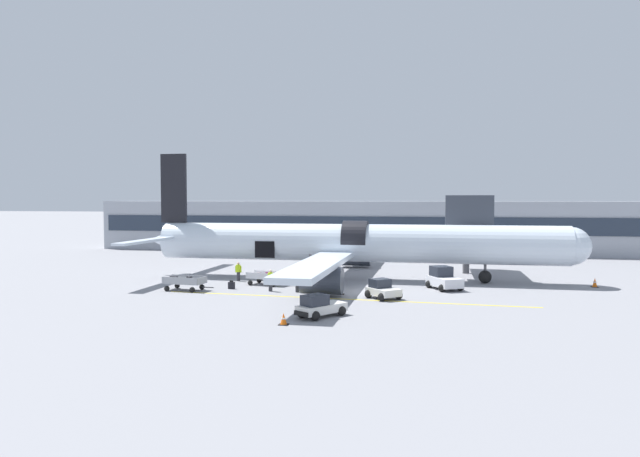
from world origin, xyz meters
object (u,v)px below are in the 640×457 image
baggage_tug_mid (383,290)px  suitcase_on_tarmac_upright (232,285)px  ground_crew_loader_b (297,281)px  baggage_tug_lead (320,307)px  baggage_tug_rear (443,279)px  airplane (349,244)px  ground_crew_driver (271,280)px  ground_crew_loader_a (238,271)px  baggage_cart_loading (267,278)px  baggage_cart_queued (185,283)px

baggage_tug_mid → suitcase_on_tarmac_upright: bearing=170.7°
baggage_tug_mid → ground_crew_loader_b: bearing=167.5°
baggage_tug_lead → ground_crew_loader_b: 8.97m
baggage_tug_rear → baggage_tug_lead: bearing=-120.8°
airplane → suitcase_on_tarmac_upright: 10.83m
baggage_tug_rear → ground_crew_driver: baggage_tug_rear is taller
ground_crew_loader_a → ground_crew_driver: 6.14m
ground_crew_loader_a → ground_crew_loader_b: (6.15, -4.57, -0.01)m
baggage_tug_mid → baggage_tug_rear: baggage_tug_rear is taller
airplane → ground_crew_loader_b: airplane is taller
baggage_tug_lead → baggage_cart_loading: bearing=120.2°
ground_crew_loader_a → suitcase_on_tarmac_upright: bearing=-77.5°
baggage_tug_mid → ground_crew_loader_a: ground_crew_loader_a is taller
baggage_cart_loading → ground_crew_driver: bearing=-68.6°
baggage_tug_lead → ground_crew_driver: bearing=123.0°
baggage_tug_lead → ground_crew_loader_a: ground_crew_loader_a is taller
baggage_tug_lead → ground_crew_loader_b: size_ratio=2.10×
baggage_tug_lead → ground_crew_loader_a: (-9.52, 12.88, 0.25)m
baggage_tug_rear → ground_crew_loader_b: (-10.48, -3.61, 0.09)m
airplane → baggage_cart_queued: airplane is taller
suitcase_on_tarmac_upright → ground_crew_driver: bearing=-8.4°
ground_crew_loader_b → airplane: bearing=69.7°
baggage_cart_loading → ground_crew_driver: size_ratio=2.43×
baggage_cart_queued → ground_crew_loader_a: (2.19, 5.48, 0.27)m
ground_crew_loader_a → ground_crew_loader_b: ground_crew_loader_a is taller
ground_crew_driver → suitcase_on_tarmac_upright: 3.30m
baggage_tug_mid → ground_crew_loader_b: size_ratio=1.72×
baggage_tug_mid → baggage_cart_queued: 14.69m
baggage_cart_loading → suitcase_on_tarmac_upright: size_ratio=6.08×
ground_crew_loader_a → suitcase_on_tarmac_upright: ground_crew_loader_a is taller
airplane → baggage_cart_loading: bearing=-143.5°
airplane → baggage_tug_lead: 15.83m
baggage_tug_lead → ground_crew_loader_b: bearing=112.1°
baggage_tug_lead → baggage_tug_rear: baggage_tug_rear is taller
baggage_cart_queued → baggage_tug_rear: bearing=13.5°
baggage_tug_rear → ground_crew_loader_a: (-16.63, 0.96, 0.10)m
baggage_tug_rear → baggage_cart_loading: (-13.67, -0.65, -0.21)m
ground_crew_loader_a → ground_crew_driver: bearing=-47.9°
baggage_cart_queued → ground_crew_loader_a: 5.90m
ground_crew_loader_b → baggage_tug_rear: bearing=19.0°
baggage_tug_lead → baggage_cart_loading: (-6.55, 11.27, -0.06)m
ground_crew_loader_a → baggage_tug_rear: bearing=-3.3°
airplane → baggage_cart_loading: 7.73m
baggage_tug_mid → baggage_tug_rear: 6.51m
baggage_tug_lead → baggage_cart_queued: 13.85m
baggage_cart_loading → ground_crew_driver: 3.17m
ground_crew_loader_b → baggage_cart_queued: bearing=-173.8°
baggage_tug_lead → baggage_cart_loading: baggage_tug_lead is taller
airplane → baggage_cart_queued: size_ratio=9.43×
baggage_tug_mid → ground_crew_loader_a: bearing=154.4°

